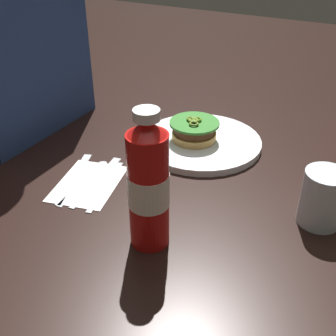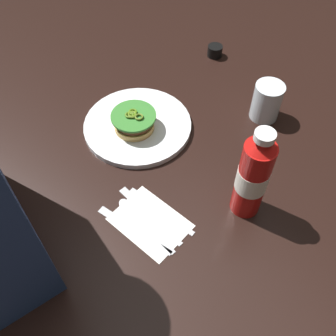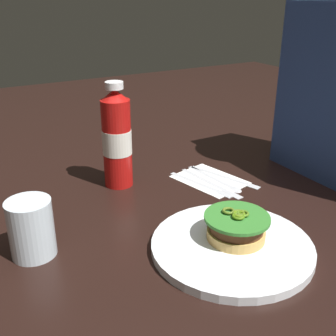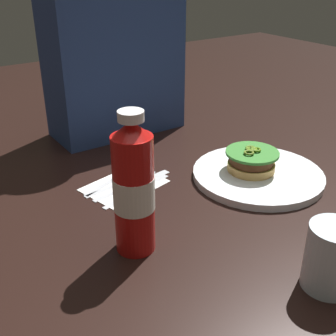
# 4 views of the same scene
# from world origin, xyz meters

# --- Properties ---
(ground_plane) EXTENTS (3.00, 3.00, 0.00)m
(ground_plane) POSITION_xyz_m (0.00, 0.00, 0.00)
(ground_plane) COLOR black
(dinner_plate) EXTENTS (0.29, 0.29, 0.02)m
(dinner_plate) POSITION_xyz_m (0.09, 0.10, 0.01)
(dinner_plate) COLOR white
(dinner_plate) RESTS_ON ground_plane
(burger_sandwich) EXTENTS (0.12, 0.12, 0.05)m
(burger_sandwich) POSITION_xyz_m (0.08, 0.11, 0.04)
(burger_sandwich) COLOR tan
(burger_sandwich) RESTS_ON dinner_plate
(ketchup_bottle) EXTENTS (0.07, 0.07, 0.25)m
(ketchup_bottle) POSITION_xyz_m (-0.27, 0.04, 0.11)
(ketchup_bottle) COLOR #B81310
(ketchup_bottle) RESTS_ON ground_plane
(water_glass) EXTENTS (0.08, 0.08, 0.10)m
(water_glass) POSITION_xyz_m (-0.08, -0.21, 0.05)
(water_glass) COLOR silver
(water_glass) RESTS_ON ground_plane
(condiment_cup) EXTENTS (0.05, 0.05, 0.03)m
(condiment_cup) POSITION_xyz_m (0.21, -0.28, 0.02)
(condiment_cup) COLOR black
(condiment_cup) RESTS_ON ground_plane
(napkin) EXTENTS (0.19, 0.16, 0.00)m
(napkin) POSITION_xyz_m (-0.18, 0.24, 0.00)
(napkin) COLOR white
(napkin) RESTS_ON ground_plane
(fork_utensil) EXTENTS (0.19, 0.07, 0.00)m
(fork_utensil) POSITION_xyz_m (-0.15, 0.21, 0.00)
(fork_utensil) COLOR silver
(fork_utensil) RESTS_ON napkin
(steak_knife) EXTENTS (0.20, 0.04, 0.00)m
(steak_knife) POSITION_xyz_m (-0.15, 0.23, 0.00)
(steak_knife) COLOR silver
(steak_knife) RESTS_ON napkin
(spoon_utensil) EXTENTS (0.18, 0.04, 0.00)m
(spoon_utensil) POSITION_xyz_m (-0.15, 0.25, 0.00)
(spoon_utensil) COLOR silver
(spoon_utensil) RESTS_ON napkin
(butter_knife) EXTENTS (0.19, 0.08, 0.00)m
(butter_knife) POSITION_xyz_m (-0.16, 0.28, 0.00)
(butter_knife) COLOR silver
(butter_knife) RESTS_ON napkin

